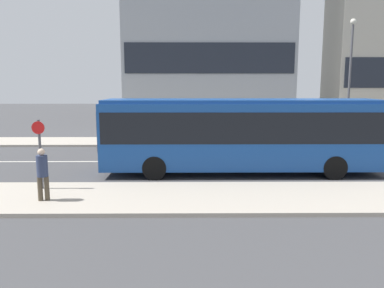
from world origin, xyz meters
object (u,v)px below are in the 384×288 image
at_px(city_bus, 241,131).
at_px(parked_car_0, 372,139).
at_px(bus_stop_sign, 40,149).
at_px(pedestrian_near_stop, 42,171).
at_px(street_lamp, 350,69).

distance_m(city_bus, parked_car_0, 10.27).
bearing_deg(parked_car_0, bus_stop_sign, -151.51).
distance_m(parked_car_0, pedestrian_near_stop, 18.23).
bearing_deg(city_bus, street_lamp, 43.69).
xyz_separation_m(city_bus, street_lamp, (7.78, 7.77, 2.90)).
bearing_deg(pedestrian_near_stop, street_lamp, 22.92).
relative_size(pedestrian_near_stop, bus_stop_sign, 0.68).
xyz_separation_m(city_bus, bus_stop_sign, (-7.39, -2.89, -0.26)).
xyz_separation_m(city_bus, pedestrian_near_stop, (-6.81, -4.25, -0.75)).
xyz_separation_m(pedestrian_near_stop, bus_stop_sign, (-0.58, 1.36, 0.49)).
height_order(city_bus, bus_stop_sign, city_bus).
bearing_deg(parked_car_0, city_bus, -145.94).
relative_size(parked_car_0, street_lamp, 0.59).
bearing_deg(pedestrian_near_stop, bus_stop_sign, 96.63).
xyz_separation_m(city_bus, parked_car_0, (8.45, 5.71, -1.17)).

